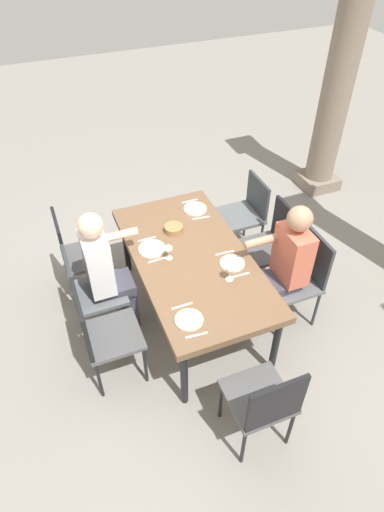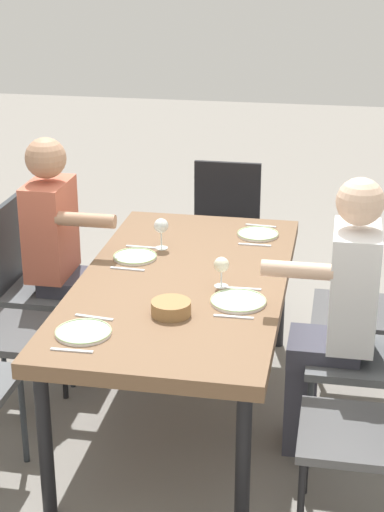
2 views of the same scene
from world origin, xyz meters
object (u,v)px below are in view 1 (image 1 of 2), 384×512
at_px(chair_east_south, 101,332).
at_px(plate_3, 189,320).
at_px(wine_glass_1, 168,249).
at_px(plate_2, 232,263).
at_px(chair_west_north, 246,210).
at_px(plate_0, 195,209).
at_px(chair_west_south, 76,251).
at_px(bread_basket, 174,229).
at_px(chair_mid_south, 89,290).
at_px(dining_table, 192,262).
at_px(chair_mid_north, 273,242).
at_px(chair_east_north, 300,274).
at_px(chair_head_east, 264,401).
at_px(stone_column_near, 338,87).
at_px(diner_man_white, 284,266).
at_px(plate_1, 152,249).
at_px(diner_woman_green, 107,271).
at_px(wine_glass_2, 230,269).

xyz_separation_m(chair_east_south, plate_3, (0.29, 0.62, 0.20)).
xyz_separation_m(wine_glass_1, plate_2, (0.27, 0.47, -0.09)).
bearing_deg(chair_west_north, plate_0, -83.84).
distance_m(chair_west_south, plate_3, 1.50).
xyz_separation_m(wine_glass_1, bread_basket, (-0.33, 0.16, -0.07)).
bearing_deg(chair_mid_south, plate_2, 73.59).
bearing_deg(chair_east_south, plate_0, 129.81).
xyz_separation_m(dining_table, chair_west_north, (-0.70, 0.89, -0.16)).
bearing_deg(chair_mid_north, chair_east_north, 0.25).
height_order(chair_head_east, plate_2, chair_head_east).
xyz_separation_m(chair_mid_south, stone_column_near, (-1.35, 3.31, 0.80)).
bearing_deg(plate_0, chair_west_south, -93.16).
distance_m(chair_east_south, plate_0, 1.56).
height_order(chair_head_east, plate_0, chair_head_east).
relative_size(chair_east_north, stone_column_near, 0.34).
bearing_deg(chair_mid_south, bread_basket, 106.01).
bearing_deg(chair_west_north, chair_mid_north, 0.59).
xyz_separation_m(diner_man_white, bread_basket, (-0.75, -0.73, 0.08)).
bearing_deg(chair_head_east, diner_man_white, 144.32).
bearing_deg(stone_column_near, bread_basket, -65.65).
height_order(chair_east_north, stone_column_near, stone_column_near).
distance_m(chair_west_south, plate_1, 0.81).
bearing_deg(chair_west_north, chair_head_east, -23.69).
xyz_separation_m(chair_west_south, plate_1, (0.48, 0.61, 0.22)).
height_order(chair_west_south, stone_column_near, stone_column_near).
bearing_deg(chair_west_south, wine_glass_1, 48.15).
bearing_deg(chair_west_south, chair_head_east, 23.93).
xyz_separation_m(chair_mid_south, diner_man_white, (0.49, 1.61, 0.15)).
height_order(plate_0, plate_1, same).
xyz_separation_m(stone_column_near, wine_glass_1, (1.43, -2.60, -0.50)).
bearing_deg(chair_east_south, plate_1, 133.36).
height_order(chair_east_north, plate_3, chair_east_north).
distance_m(chair_east_north, wine_glass_1, 1.21).
bearing_deg(plate_2, diner_woman_green, -109.33).
bearing_deg(wine_glass_2, chair_mid_north, 125.12).
bearing_deg(plate_3, chair_east_north, 103.68).
xyz_separation_m(chair_mid_south, plate_1, (-0.08, 0.61, 0.21)).
distance_m(chair_east_south, diner_man_white, 1.62).
xyz_separation_m(diner_man_white, plate_2, (-0.15, -0.42, 0.05)).
bearing_deg(chair_west_south, wine_glass_2, 45.60).
bearing_deg(dining_table, diner_woman_green, -101.17).
xyz_separation_m(chair_west_south, diner_woman_green, (0.56, 0.19, 0.17)).
bearing_deg(diner_man_white, plate_0, -156.87).
bearing_deg(plate_1, wine_glass_1, 31.73).
xyz_separation_m(chair_mid_north, bread_basket, (-0.25, -0.93, 0.25)).
height_order(chair_mid_north, wine_glass_2, chair_mid_north).
distance_m(chair_west_north, chair_west_south, 1.80).
distance_m(dining_table, diner_woman_green, 0.73).
bearing_deg(chair_mid_north, wine_glass_2, -54.88).
xyz_separation_m(wine_glass_1, wine_glass_2, (0.43, 0.37, 0.02)).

